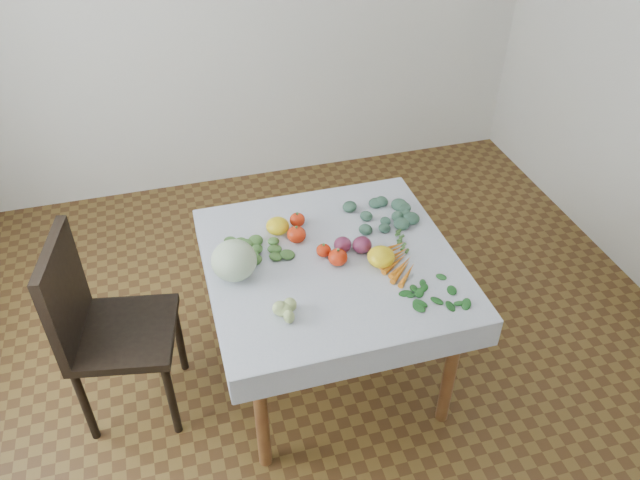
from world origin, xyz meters
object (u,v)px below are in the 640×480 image
at_px(table, 331,277).
at_px(heirloom_back, 278,226).
at_px(chair, 100,321).
at_px(carrot_bunch, 397,261).
at_px(cabbage, 234,261).

relative_size(table, heirloom_back, 8.99).
height_order(chair, carrot_bunch, chair).
bearing_deg(table, chair, 175.56).
height_order(table, carrot_bunch, carrot_bunch).
bearing_deg(heirloom_back, cabbage, -134.09).
bearing_deg(carrot_bunch, chair, 172.09).
height_order(cabbage, carrot_bunch, cabbage).
xyz_separation_m(chair, carrot_bunch, (1.33, -0.19, 0.19)).
xyz_separation_m(table, carrot_bunch, (0.28, -0.10, 0.12)).
height_order(chair, cabbage, chair).
bearing_deg(heirloom_back, chair, -168.03).
relative_size(table, cabbage, 5.04).
distance_m(table, cabbage, 0.48).
distance_m(table, chair, 1.06).
bearing_deg(table, heirloom_back, 125.58).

